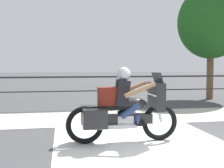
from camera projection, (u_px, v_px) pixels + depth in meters
name	position (u px, v px, depth m)	size (l,w,h in m)	color
ground_plane	(186.00, 147.00, 5.52)	(120.00, 120.00, 0.00)	#424244
sidewalk_band	(139.00, 116.00, 8.86)	(44.00, 2.40, 0.01)	#B7B2A8
crosswalk_band	(151.00, 153.00, 5.18)	(3.57, 6.00, 0.01)	silver
fence_railing	(126.00, 83.00, 10.59)	(36.00, 0.05, 1.22)	#232326
motorcycle	(123.00, 109.00, 5.87)	(2.39, 0.76, 1.58)	black
tree_behind_sign	(211.00, 22.00, 13.18)	(3.12, 3.12, 5.36)	brown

